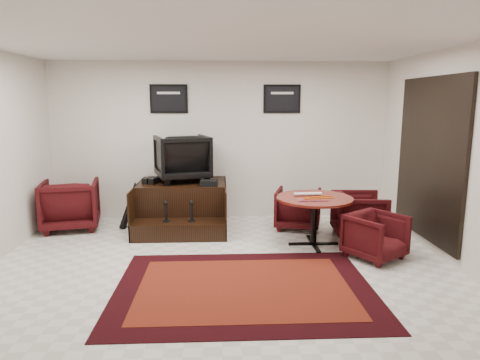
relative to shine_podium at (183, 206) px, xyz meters
name	(u,v)px	position (x,y,z in m)	size (l,w,h in m)	color
ground	(221,268)	(0.65, -1.90, -0.35)	(6.00, 6.00, 0.00)	silver
room_shell	(253,128)	(1.06, -1.77, 1.43)	(6.02, 5.02, 2.81)	beige
area_rug	(244,288)	(0.91, -2.52, -0.35)	(2.93, 2.20, 0.01)	black
shine_podium	(183,206)	(0.00, 0.00, 0.00)	(1.48, 1.52, 0.76)	black
shine_chair	(182,156)	(0.00, 0.15, 0.85)	(0.85, 0.80, 0.87)	black
shoes_pair	(151,180)	(-0.51, -0.04, 0.46)	(0.29, 0.32, 0.10)	black
polish_kit	(209,183)	(0.46, -0.32, 0.46)	(0.27, 0.19, 0.09)	black
umbrella_black	(129,205)	(-0.88, -0.12, 0.06)	(0.31, 0.11, 0.82)	black
umbrella_hooked	(130,205)	(-0.89, -0.03, 0.04)	(0.29, 0.11, 0.78)	black
armchair_side	(70,202)	(-1.86, -0.04, 0.10)	(0.88, 0.82, 0.91)	black
meeting_table	(314,203)	(2.02, -1.06, 0.29)	(1.11, 1.11, 0.73)	#4F110B
table_chair_back	(298,207)	(1.95, -0.19, 0.02)	(0.72, 0.67, 0.74)	black
table_chair_window	(359,213)	(2.82, -0.69, 0.04)	(0.75, 0.70, 0.77)	black
table_chair_corner	(376,234)	(2.74, -1.64, -0.01)	(0.66, 0.62, 0.68)	black
paper_roll	(308,194)	(1.94, -0.95, 0.40)	(0.05, 0.05, 0.42)	silver
table_clutter	(318,198)	(2.05, -1.16, 0.38)	(0.57, 0.37, 0.01)	orange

